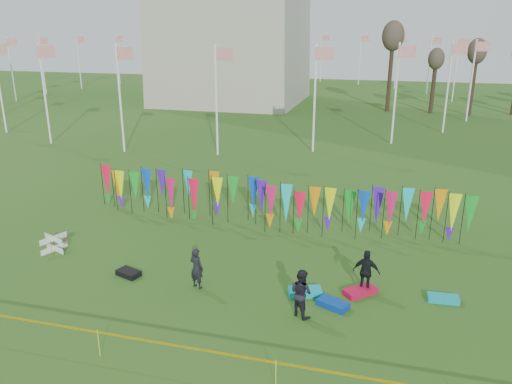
% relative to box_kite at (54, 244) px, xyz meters
% --- Properties ---
extents(ground, '(160.00, 160.00, 0.00)m').
position_rel_box_kite_xyz_m(ground, '(7.86, -3.06, -0.36)').
color(ground, '#224F16').
rests_on(ground, ground).
extents(flagpole_ring, '(57.40, 56.16, 8.00)m').
position_rel_box_kite_xyz_m(flagpole_ring, '(-6.14, 44.94, 3.64)').
color(flagpole_ring, white).
rests_on(flagpole_ring, ground).
extents(banner_row, '(18.64, 0.64, 2.26)m').
position_rel_box_kite_xyz_m(banner_row, '(8.14, 5.15, 1.02)').
color(banner_row, black).
rests_on(banner_row, ground).
extents(caution_tape_near, '(26.00, 0.02, 0.90)m').
position_rel_box_kite_xyz_m(caution_tape_near, '(7.64, -5.86, 0.42)').
color(caution_tape_near, '#FFD905').
rests_on(caution_tape_near, ground).
extents(box_kite, '(0.65, 0.65, 0.72)m').
position_rel_box_kite_xyz_m(box_kite, '(0.00, 0.00, 0.00)').
color(box_kite, red).
rests_on(box_kite, ground).
extents(person_left, '(0.68, 0.58, 1.56)m').
position_rel_box_kite_xyz_m(person_left, '(7.03, -1.31, 0.42)').
color(person_left, black).
rests_on(person_left, ground).
extents(person_mid, '(0.95, 0.86, 1.67)m').
position_rel_box_kite_xyz_m(person_mid, '(11.04, -2.16, 0.47)').
color(person_mid, black).
rests_on(person_mid, ground).
extents(person_right, '(1.00, 0.63, 1.63)m').
position_rel_box_kite_xyz_m(person_right, '(13.02, -0.05, 0.45)').
color(person_right, black).
rests_on(person_right, ground).
extents(kite_bag_turquoise, '(1.30, 0.92, 0.24)m').
position_rel_box_kite_xyz_m(kite_bag_turquoise, '(10.95, -0.82, -0.24)').
color(kite_bag_turquoise, '#0CADBD').
rests_on(kite_bag_turquoise, ground).
extents(kite_bag_blue, '(1.19, 0.93, 0.22)m').
position_rel_box_kite_xyz_m(kite_bag_blue, '(12.02, -1.37, -0.25)').
color(kite_bag_blue, '#0A3BA5').
rests_on(kite_bag_blue, ground).
extents(kite_bag_red, '(1.26, 1.22, 0.22)m').
position_rel_box_kite_xyz_m(kite_bag_red, '(12.86, -0.26, -0.25)').
color(kite_bag_red, red).
rests_on(kite_bag_red, ground).
extents(kite_bag_black, '(1.03, 0.79, 0.21)m').
position_rel_box_kite_xyz_m(kite_bag_black, '(4.14, -1.15, -0.26)').
color(kite_bag_black, black).
rests_on(kite_bag_black, ground).
extents(kite_bag_teal, '(1.07, 0.56, 0.20)m').
position_rel_box_kite_xyz_m(kite_bag_teal, '(15.70, 0.01, -0.26)').
color(kite_bag_teal, '#0CA7B3').
rests_on(kite_bag_teal, ground).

